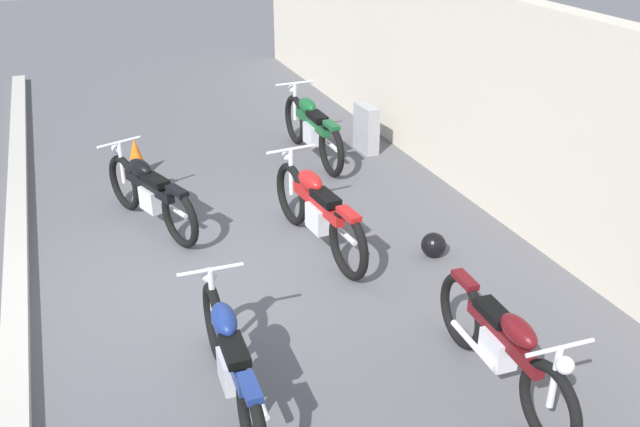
{
  "coord_description": "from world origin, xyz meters",
  "views": [
    {
      "loc": [
        6.35,
        -1.03,
        3.86
      ],
      "look_at": [
        0.09,
        1.4,
        0.55
      ],
      "focal_mm": 38.67,
      "sensor_mm": 36.0,
      "label": 1
    }
  ],
  "objects_px": {
    "stone_marker": "(366,128)",
    "traffic_cone": "(136,156)",
    "motorcycle_blue": "(231,358)",
    "motorcycle_maroon": "(503,347)",
    "motorcycle_red": "(317,210)",
    "motorcycle_black": "(149,193)",
    "helmet": "(433,245)",
    "motorcycle_green": "(312,128)"
  },
  "relations": [
    {
      "from": "motorcycle_blue",
      "to": "motorcycle_red",
      "type": "bearing_deg",
      "value": -33.95
    },
    {
      "from": "helmet",
      "to": "motorcycle_black",
      "type": "height_order",
      "value": "motorcycle_black"
    },
    {
      "from": "motorcycle_black",
      "to": "motorcycle_maroon",
      "type": "xyz_separation_m",
      "value": [
        4.06,
        2.21,
        -0.01
      ]
    },
    {
      "from": "motorcycle_maroon",
      "to": "helmet",
      "type": "bearing_deg",
      "value": 166.5
    },
    {
      "from": "motorcycle_black",
      "to": "motorcycle_green",
      "type": "height_order",
      "value": "motorcycle_green"
    },
    {
      "from": "motorcycle_maroon",
      "to": "motorcycle_green",
      "type": "bearing_deg",
      "value": 178.14
    },
    {
      "from": "motorcycle_green",
      "to": "traffic_cone",
      "type": "bearing_deg",
      "value": 81.95
    },
    {
      "from": "traffic_cone",
      "to": "motorcycle_maroon",
      "type": "xyz_separation_m",
      "value": [
        5.77,
        2.15,
        0.16
      ]
    },
    {
      "from": "stone_marker",
      "to": "motorcycle_green",
      "type": "bearing_deg",
      "value": -91.6
    },
    {
      "from": "stone_marker",
      "to": "motorcycle_blue",
      "type": "relative_size",
      "value": 0.36
    },
    {
      "from": "motorcycle_blue",
      "to": "motorcycle_maroon",
      "type": "bearing_deg",
      "value": -105.44
    },
    {
      "from": "motorcycle_green",
      "to": "motorcycle_blue",
      "type": "bearing_deg",
      "value": 151.4
    },
    {
      "from": "stone_marker",
      "to": "traffic_cone",
      "type": "distance_m",
      "value": 3.45
    },
    {
      "from": "traffic_cone",
      "to": "motorcycle_red",
      "type": "bearing_deg",
      "value": 29.02
    },
    {
      "from": "stone_marker",
      "to": "motorcycle_blue",
      "type": "bearing_deg",
      "value": -35.22
    },
    {
      "from": "traffic_cone",
      "to": "stone_marker",
      "type": "bearing_deg",
      "value": 84.48
    },
    {
      "from": "motorcycle_black",
      "to": "motorcycle_green",
      "type": "relative_size",
      "value": 0.88
    },
    {
      "from": "stone_marker",
      "to": "helmet",
      "type": "height_order",
      "value": "stone_marker"
    },
    {
      "from": "helmet",
      "to": "motorcycle_black",
      "type": "distance_m",
      "value": 3.41
    },
    {
      "from": "traffic_cone",
      "to": "motorcycle_red",
      "type": "relative_size",
      "value": 0.25
    },
    {
      "from": "helmet",
      "to": "motorcycle_green",
      "type": "xyz_separation_m",
      "value": [
        -3.3,
        -0.21,
        0.34
      ]
    },
    {
      "from": "motorcycle_black",
      "to": "motorcycle_green",
      "type": "distance_m",
      "value": 2.96
    },
    {
      "from": "motorcycle_red",
      "to": "motorcycle_green",
      "type": "height_order",
      "value": "motorcycle_green"
    },
    {
      "from": "motorcycle_blue",
      "to": "motorcycle_maroon",
      "type": "xyz_separation_m",
      "value": [
        0.65,
        2.1,
        -0.01
      ]
    },
    {
      "from": "traffic_cone",
      "to": "motorcycle_red",
      "type": "distance_m",
      "value": 3.36
    },
    {
      "from": "stone_marker",
      "to": "motorcycle_green",
      "type": "xyz_separation_m",
      "value": [
        -0.02,
        -0.88,
        0.12
      ]
    },
    {
      "from": "stone_marker",
      "to": "motorcycle_red",
      "type": "distance_m",
      "value": 3.17
    },
    {
      "from": "motorcycle_red",
      "to": "motorcycle_black",
      "type": "height_order",
      "value": "motorcycle_red"
    },
    {
      "from": "traffic_cone",
      "to": "motorcycle_maroon",
      "type": "distance_m",
      "value": 6.16
    },
    {
      "from": "helmet",
      "to": "motorcycle_maroon",
      "type": "bearing_deg",
      "value": -15.82
    },
    {
      "from": "traffic_cone",
      "to": "motorcycle_black",
      "type": "bearing_deg",
      "value": -1.85
    },
    {
      "from": "stone_marker",
      "to": "motorcycle_blue",
      "type": "height_order",
      "value": "motorcycle_blue"
    },
    {
      "from": "helmet",
      "to": "motorcycle_red",
      "type": "relative_size",
      "value": 0.13
    },
    {
      "from": "traffic_cone",
      "to": "motorcycle_black",
      "type": "relative_size",
      "value": 0.28
    },
    {
      "from": "motorcycle_red",
      "to": "motorcycle_maroon",
      "type": "height_order",
      "value": "motorcycle_red"
    },
    {
      "from": "motorcycle_black",
      "to": "motorcycle_blue",
      "type": "bearing_deg",
      "value": 161.49
    },
    {
      "from": "helmet",
      "to": "motorcycle_blue",
      "type": "height_order",
      "value": "motorcycle_blue"
    },
    {
      "from": "traffic_cone",
      "to": "motorcycle_blue",
      "type": "relative_size",
      "value": 0.27
    },
    {
      "from": "helmet",
      "to": "motorcycle_green",
      "type": "distance_m",
      "value": 3.32
    },
    {
      "from": "motorcycle_blue",
      "to": "motorcycle_maroon",
      "type": "distance_m",
      "value": 2.19
    },
    {
      "from": "helmet",
      "to": "traffic_cone",
      "type": "distance_m",
      "value": 4.54
    },
    {
      "from": "motorcycle_maroon",
      "to": "motorcycle_green",
      "type": "distance_m",
      "value": 5.47
    }
  ]
}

